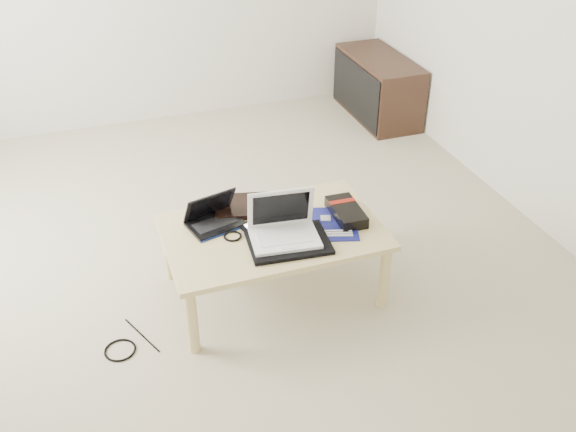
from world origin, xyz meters
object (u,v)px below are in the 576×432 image
object	(u,v)px
netbook	(214,218)
coffee_table	(273,237)
gpu_box	(346,212)
white_laptop	(283,228)
media_cabinet	(377,87)

from	to	relation	value
netbook	coffee_table	bearing A→B (deg)	-28.20
netbook	gpu_box	size ratio (longest dim) A/B	1.09
netbook	gpu_box	bearing A→B (deg)	-13.44
coffee_table	white_laptop	size ratio (longest dim) A/B	3.09
coffee_table	netbook	bearing A→B (deg)	151.80
media_cabinet	netbook	bearing A→B (deg)	-135.68
gpu_box	coffee_table	bearing A→B (deg)	177.84
media_cabinet	gpu_box	xyz separation A→B (m)	(-1.13, -1.92, 0.18)
coffee_table	gpu_box	size ratio (longest dim) A/B	3.86
netbook	white_laptop	world-z (taller)	white_laptop
media_cabinet	white_laptop	world-z (taller)	white_laptop
media_cabinet	gpu_box	distance (m)	2.23
media_cabinet	white_laptop	bearing A→B (deg)	-126.92
media_cabinet	netbook	xyz separation A→B (m)	(-1.80, -1.76, 0.19)
media_cabinet	white_laptop	distance (m)	2.52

